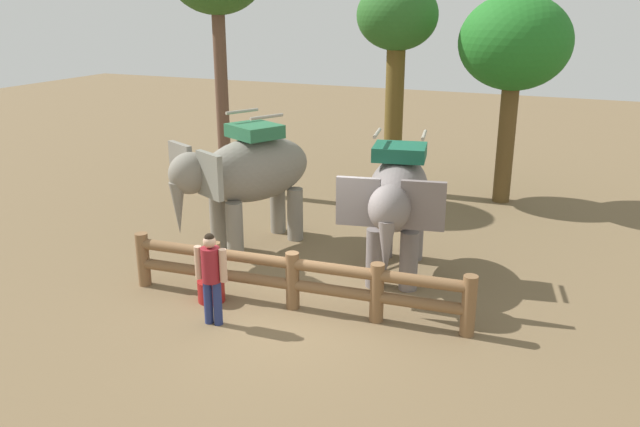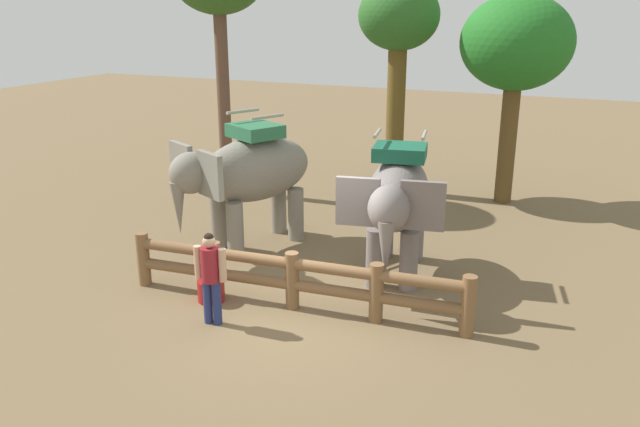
{
  "view_description": "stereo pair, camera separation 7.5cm",
  "coord_description": "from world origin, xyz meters",
  "px_view_note": "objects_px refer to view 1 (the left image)",
  "views": [
    {
      "loc": [
        4.56,
        -9.19,
        5.21
      ],
      "look_at": [
        0.0,
        1.43,
        1.4
      ],
      "focal_mm": 36.33,
      "sensor_mm": 36.0,
      "label": 1
    },
    {
      "loc": [
        4.63,
        -9.16,
        5.21
      ],
      "look_at": [
        0.0,
        1.43,
        1.4
      ],
      "focal_mm": 36.33,
      "sensor_mm": 36.0,
      "label": 2
    }
  ],
  "objects_px": {
    "tree_far_left": "(515,46)",
    "feed_bucket": "(211,291)",
    "log_fence": "(292,277)",
    "tree_back_center": "(397,27)",
    "elephant_near_left": "(247,173)",
    "tourist_woman_in_black": "(211,272)",
    "elephant_center": "(397,199)"
  },
  "relations": [
    {
      "from": "elephant_near_left",
      "to": "feed_bucket",
      "type": "height_order",
      "value": "elephant_near_left"
    },
    {
      "from": "log_fence",
      "to": "feed_bucket",
      "type": "bearing_deg",
      "value": -167.46
    },
    {
      "from": "elephant_near_left",
      "to": "tourist_woman_in_black",
      "type": "xyz_separation_m",
      "value": [
        1.24,
        -3.48,
        -0.72
      ]
    },
    {
      "from": "log_fence",
      "to": "tourist_woman_in_black",
      "type": "relative_size",
      "value": 3.89
    },
    {
      "from": "log_fence",
      "to": "elephant_near_left",
      "type": "relative_size",
      "value": 1.82
    },
    {
      "from": "elephant_center",
      "to": "tree_far_left",
      "type": "height_order",
      "value": "tree_far_left"
    },
    {
      "from": "feed_bucket",
      "to": "tree_far_left",
      "type": "bearing_deg",
      "value": 65.1
    },
    {
      "from": "tree_far_left",
      "to": "feed_bucket",
      "type": "xyz_separation_m",
      "value": [
        -3.91,
        -8.43,
        -3.92
      ]
    },
    {
      "from": "tree_far_left",
      "to": "log_fence",
      "type": "bearing_deg",
      "value": -106.69
    },
    {
      "from": "tourist_woman_in_black",
      "to": "tree_back_center",
      "type": "relative_size",
      "value": 0.28
    },
    {
      "from": "log_fence",
      "to": "tourist_woman_in_black",
      "type": "xyz_separation_m",
      "value": [
        -0.98,
        -1.06,
        0.34
      ]
    },
    {
      "from": "elephant_near_left",
      "to": "tree_back_center",
      "type": "relative_size",
      "value": 0.6
    },
    {
      "from": "tourist_woman_in_black",
      "to": "feed_bucket",
      "type": "height_order",
      "value": "tourist_woman_in_black"
    },
    {
      "from": "elephant_near_left",
      "to": "feed_bucket",
      "type": "xyz_separation_m",
      "value": [
        0.74,
        -2.74,
        -1.46
      ]
    },
    {
      "from": "tree_far_left",
      "to": "tree_back_center",
      "type": "height_order",
      "value": "tree_back_center"
    },
    {
      "from": "elephant_center",
      "to": "tree_back_center",
      "type": "distance_m",
      "value": 6.72
    },
    {
      "from": "elephant_near_left",
      "to": "tree_far_left",
      "type": "distance_m",
      "value": 7.74
    },
    {
      "from": "log_fence",
      "to": "tree_back_center",
      "type": "distance_m",
      "value": 8.78
    },
    {
      "from": "log_fence",
      "to": "tourist_woman_in_black",
      "type": "bearing_deg",
      "value": -132.65
    },
    {
      "from": "elephant_near_left",
      "to": "tourist_woman_in_black",
      "type": "distance_m",
      "value": 3.76
    },
    {
      "from": "elephant_center",
      "to": "tree_back_center",
      "type": "xyz_separation_m",
      "value": [
        -1.85,
        5.76,
        2.94
      ]
    },
    {
      "from": "log_fence",
      "to": "tree_back_center",
      "type": "height_order",
      "value": "tree_back_center"
    },
    {
      "from": "elephant_center",
      "to": "tree_far_left",
      "type": "relative_size",
      "value": 0.63
    },
    {
      "from": "tree_far_left",
      "to": "feed_bucket",
      "type": "distance_m",
      "value": 10.08
    },
    {
      "from": "elephant_center",
      "to": "feed_bucket",
      "type": "xyz_separation_m",
      "value": [
        -2.72,
        -2.4,
        -1.4
      ]
    },
    {
      "from": "tree_far_left",
      "to": "elephant_center",
      "type": "bearing_deg",
      "value": -101.14
    },
    {
      "from": "tree_far_left",
      "to": "feed_bucket",
      "type": "relative_size",
      "value": 11.04
    },
    {
      "from": "tree_back_center",
      "to": "log_fence",
      "type": "bearing_deg",
      "value": -85.54
    },
    {
      "from": "elephant_center",
      "to": "tree_far_left",
      "type": "xyz_separation_m",
      "value": [
        1.19,
        6.03,
        2.52
      ]
    },
    {
      "from": "tree_far_left",
      "to": "feed_bucket",
      "type": "bearing_deg",
      "value": -114.9
    },
    {
      "from": "tourist_woman_in_black",
      "to": "feed_bucket",
      "type": "relative_size",
      "value": 3.31
    },
    {
      "from": "tree_far_left",
      "to": "tree_back_center",
      "type": "xyz_separation_m",
      "value": [
        -3.04,
        -0.27,
        0.42
      ]
    }
  ]
}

